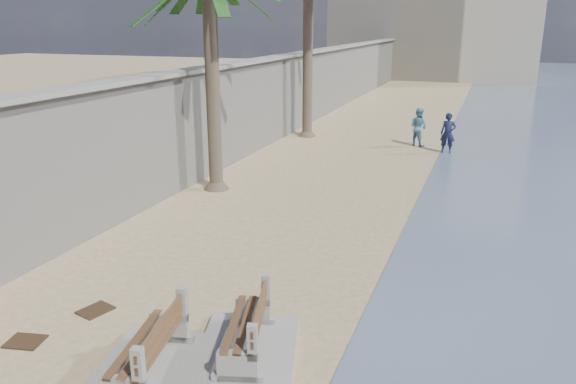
# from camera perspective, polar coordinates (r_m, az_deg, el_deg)

# --- Properties ---
(seawall) EXTENTS (0.45, 70.00, 3.50)m
(seawall) POSITION_cam_1_polar(r_m,az_deg,el_deg) (26.58, 0.11, 9.85)
(seawall) COLOR gray
(seawall) RESTS_ON ground_plane
(wall_cap) EXTENTS (0.80, 70.00, 0.12)m
(wall_cap) POSITION_cam_1_polar(r_m,az_deg,el_deg) (26.42, 0.11, 13.73)
(wall_cap) COLOR gray
(wall_cap) RESTS_ON seawall
(end_building) EXTENTS (18.00, 12.00, 14.00)m
(end_building) POSITION_cam_1_polar(r_m,az_deg,el_deg) (57.12, 15.02, 18.36)
(end_building) COLOR #B7AA93
(end_building) RESTS_ON ground_plane
(bench_near) EXTENTS (2.02, 2.60, 0.98)m
(bench_near) POSITION_cam_1_polar(r_m,az_deg,el_deg) (8.66, -13.97, -15.65)
(bench_near) COLOR gray
(bench_near) RESTS_ON ground_plane
(bench_far) EXTENTS (2.04, 2.53, 0.92)m
(bench_far) POSITION_cam_1_polar(r_m,az_deg,el_deg) (8.98, -4.30, -14.07)
(bench_far) COLOR gray
(bench_far) RESTS_ON ground_plane
(person_a) EXTENTS (0.68, 0.47, 1.84)m
(person_a) POSITION_cam_1_polar(r_m,az_deg,el_deg) (23.11, 15.97, 6.05)
(person_a) COLOR #151B39
(person_a) RESTS_ON ground_plane
(person_b) EXTENTS (1.07, 1.00, 1.77)m
(person_b) POSITION_cam_1_polar(r_m,az_deg,el_deg) (24.24, 13.12, 6.65)
(person_b) COLOR teal
(person_b) RESTS_ON ground_plane
(debris_b) EXTENTS (0.65, 0.57, 0.03)m
(debris_b) POSITION_cam_1_polar(r_m,az_deg,el_deg) (10.41, -25.15, -13.58)
(debris_b) COLOR #382616
(debris_b) RESTS_ON ground_plane
(debris_d) EXTENTS (0.60, 0.67, 0.03)m
(debris_d) POSITION_cam_1_polar(r_m,az_deg,el_deg) (10.94, -18.96, -11.28)
(debris_d) COLOR #382616
(debris_d) RESTS_ON ground_plane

